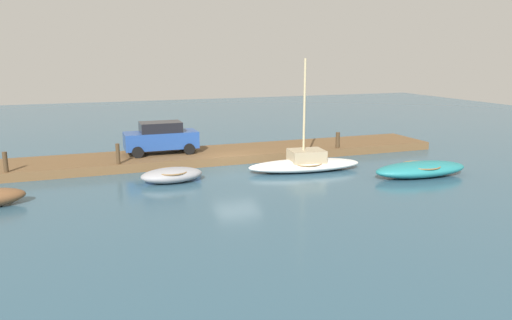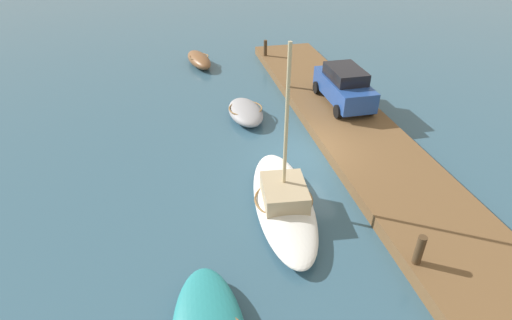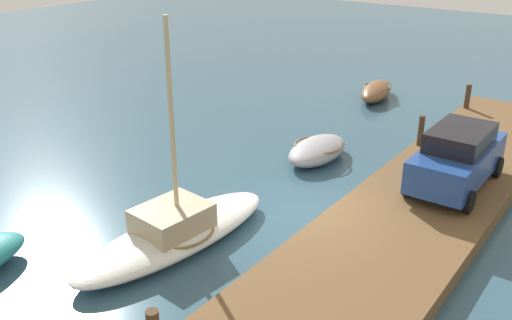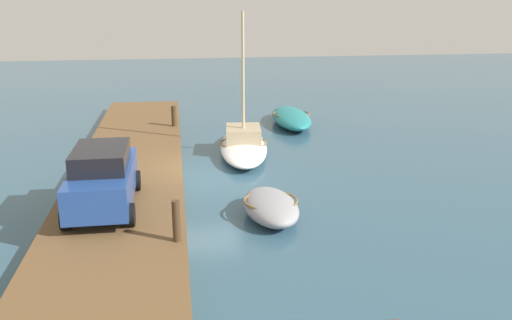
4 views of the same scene
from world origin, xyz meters
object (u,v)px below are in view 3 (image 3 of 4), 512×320
sailboat_white (175,231)px  rowboat_brown (376,91)px  rowboat_grey (317,150)px  mooring_post_mid_west (421,131)px  parked_car (458,157)px  mooring_post_mid_east (468,96)px

sailboat_white → rowboat_brown: bearing=10.9°
sailboat_white → rowboat_grey: bearing=5.0°
rowboat_grey → rowboat_brown: (8.00, 1.48, 0.03)m
mooring_post_mid_west → rowboat_brown: bearing=37.0°
rowboat_brown → sailboat_white: size_ratio=0.54×
rowboat_grey → parked_car: (-0.32, -4.92, 1.06)m
rowboat_grey → rowboat_brown: bearing=7.9°
mooring_post_mid_east → rowboat_brown: bearing=84.5°
sailboat_white → mooring_post_mid_east: (14.75, -2.91, 0.56)m
rowboat_brown → sailboat_white: bearing=173.8°
rowboat_grey → rowboat_brown: 8.14m
parked_car → rowboat_grey: bearing=86.1°
rowboat_brown → mooring_post_mid_west: 7.19m
rowboat_brown → mooring_post_mid_east: 4.37m
rowboat_brown → sailboat_white: sailboat_white is taller
rowboat_brown → mooring_post_mid_east: bearing=-106.9°
rowboat_grey → parked_car: parked_car is taller
mooring_post_mid_west → parked_car: 3.36m
sailboat_white → mooring_post_mid_west: bearing=-11.5°
sailboat_white → mooring_post_mid_east: sailboat_white is taller
rowboat_brown → mooring_post_mid_east: (-0.41, -4.31, 0.59)m
rowboat_grey → parked_car: size_ratio=0.74×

